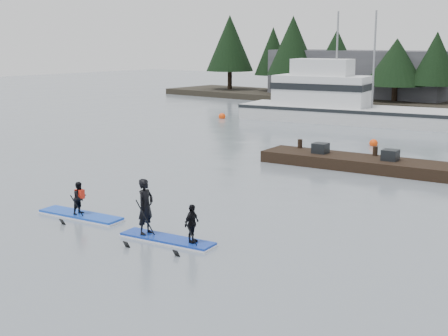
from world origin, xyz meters
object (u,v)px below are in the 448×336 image
Objects in this scene: fishing_boat_large at (339,112)px; paddleboard_duo at (162,219)px; floating_dock at (434,171)px; paddleboard_solo at (80,207)px.

fishing_boat_large is 5.03× the size of paddleboard_duo.
paddleboard_duo is at bearing -108.87° from floating_dock.
floating_dock is 15.74m from paddleboard_solo.
floating_dock is (12.98, -14.51, -0.39)m from fishing_boat_large.
fishing_boat_large reaches higher than paddleboard_solo.
paddleboard_duo is at bearing -82.11° from fishing_boat_large.
paddleboard_solo is (-6.98, -14.10, 0.09)m from floating_dock.
paddleboard_duo is (10.01, -28.61, -0.00)m from fishing_boat_large.
fishing_boat_large is at bearing 124.86° from floating_dock.
paddleboard_solo reaches higher than floating_dock.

